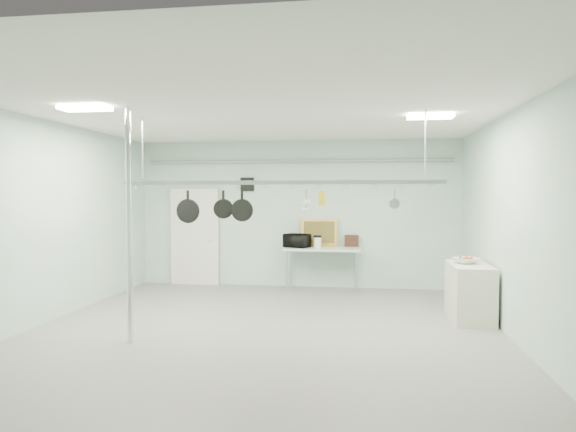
% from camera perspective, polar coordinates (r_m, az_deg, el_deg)
% --- Properties ---
extents(floor, '(8.00, 8.00, 0.00)m').
position_cam_1_polar(floor, '(7.57, -2.99, -13.10)').
color(floor, gray).
rests_on(floor, ground).
extents(ceiling, '(7.00, 8.00, 0.02)m').
position_cam_1_polar(ceiling, '(7.39, -3.04, 11.50)').
color(ceiling, silver).
rests_on(ceiling, back_wall).
extents(back_wall, '(7.00, 0.02, 3.20)m').
position_cam_1_polar(back_wall, '(11.24, 0.95, 0.24)').
color(back_wall, silver).
rests_on(back_wall, floor).
extents(right_wall, '(0.02, 8.00, 3.20)m').
position_cam_1_polar(right_wall, '(7.46, 24.32, -1.06)').
color(right_wall, silver).
rests_on(right_wall, floor).
extents(door, '(1.10, 0.10, 2.20)m').
position_cam_1_polar(door, '(11.74, -10.29, -2.40)').
color(door, silver).
rests_on(door, floor).
extents(wall_vent, '(0.30, 0.04, 0.30)m').
position_cam_1_polar(wall_vent, '(11.41, -4.56, 3.53)').
color(wall_vent, black).
rests_on(wall_vent, back_wall).
extents(conduit_pipe, '(6.60, 0.07, 0.07)m').
position_cam_1_polar(conduit_pipe, '(11.17, 0.90, 6.13)').
color(conduit_pipe, gray).
rests_on(conduit_pipe, back_wall).
extents(chrome_pole, '(0.08, 0.08, 3.20)m').
position_cam_1_polar(chrome_pole, '(7.27, -17.23, -1.04)').
color(chrome_pole, silver).
rests_on(chrome_pole, floor).
extents(prep_table, '(1.60, 0.70, 0.91)m').
position_cam_1_polar(prep_table, '(10.85, 3.84, -3.91)').
color(prep_table, '#ACCAB6').
rests_on(prep_table, floor).
extents(side_cabinet, '(0.60, 1.20, 0.90)m').
position_cam_1_polar(side_cabinet, '(8.86, 19.52, -7.96)').
color(side_cabinet, beige).
rests_on(side_cabinet, floor).
extents(pot_rack, '(4.80, 0.06, 1.00)m').
position_cam_1_polar(pot_rack, '(7.55, -1.09, 3.97)').
color(pot_rack, '#B7B7BC').
rests_on(pot_rack, ceiling).
extents(light_panel_left, '(0.65, 0.30, 0.05)m').
position_cam_1_polar(light_panel_left, '(7.40, -21.62, 11.08)').
color(light_panel_left, white).
rests_on(light_panel_left, ceiling).
extents(light_panel_right, '(0.65, 0.30, 0.05)m').
position_cam_1_polar(light_panel_right, '(7.90, 15.52, 10.60)').
color(light_panel_right, white).
rests_on(light_panel_right, ceiling).
extents(microwave, '(0.61, 0.52, 0.28)m').
position_cam_1_polar(microwave, '(10.88, 1.03, -2.76)').
color(microwave, black).
rests_on(microwave, prep_table).
extents(coffee_canister, '(0.18, 0.18, 0.22)m').
position_cam_1_polar(coffee_canister, '(10.84, 3.30, -2.95)').
color(coffee_canister, white).
rests_on(coffee_canister, prep_table).
extents(painting_large, '(0.78, 0.14, 0.58)m').
position_cam_1_polar(painting_large, '(11.12, 3.49, -1.88)').
color(painting_large, gold).
rests_on(painting_large, prep_table).
extents(painting_small, '(0.31, 0.10, 0.25)m').
position_cam_1_polar(painting_small, '(11.10, 7.07, -2.76)').
color(painting_small, '#321911').
rests_on(painting_small, prep_table).
extents(fruit_bowl, '(0.52, 0.52, 0.10)m').
position_cam_1_polar(fruit_bowl, '(8.86, 19.13, -4.70)').
color(fruit_bowl, silver).
rests_on(fruit_bowl, side_cabinet).
extents(skillet_left, '(0.37, 0.08, 0.50)m').
position_cam_1_polar(skillet_left, '(7.90, -11.07, 1.00)').
color(skillet_left, black).
rests_on(skillet_left, pot_rack).
extents(skillet_mid, '(0.30, 0.13, 0.41)m').
position_cam_1_polar(skillet_mid, '(7.73, -7.20, 1.33)').
color(skillet_mid, black).
rests_on(skillet_mid, pot_rack).
extents(skillet_right, '(0.33, 0.07, 0.45)m').
position_cam_1_polar(skillet_right, '(7.66, -5.13, 1.17)').
color(skillet_right, black).
rests_on(skillet_right, pot_rack).
extents(whisk, '(0.19, 0.19, 0.30)m').
position_cam_1_polar(whisk, '(7.50, 2.05, 1.73)').
color(whisk, silver).
rests_on(whisk, pot_rack).
extents(grater, '(0.09, 0.05, 0.23)m').
position_cam_1_polar(grater, '(7.47, 3.78, 2.00)').
color(grater, gold).
rests_on(grater, pot_rack).
extents(saucepan, '(0.17, 0.14, 0.27)m').
position_cam_1_polar(saucepan, '(7.47, 11.74, 1.79)').
color(saucepan, '#B9B8BD').
rests_on(saucepan, pot_rack).
extents(fruit_cluster, '(0.24, 0.24, 0.09)m').
position_cam_1_polar(fruit_cluster, '(8.86, 19.14, -4.44)').
color(fruit_cluster, '#9F240E').
rests_on(fruit_cluster, fruit_bowl).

